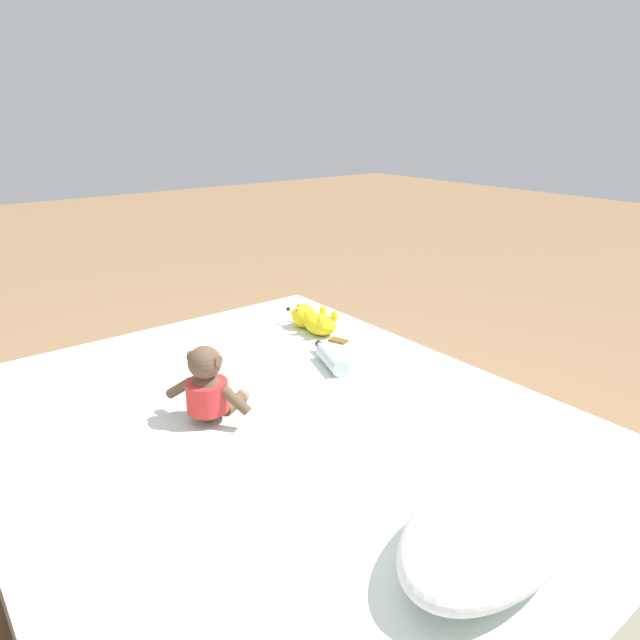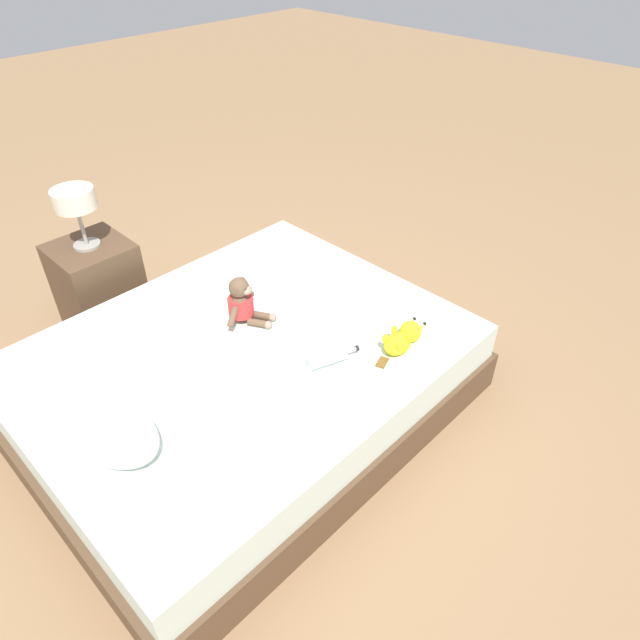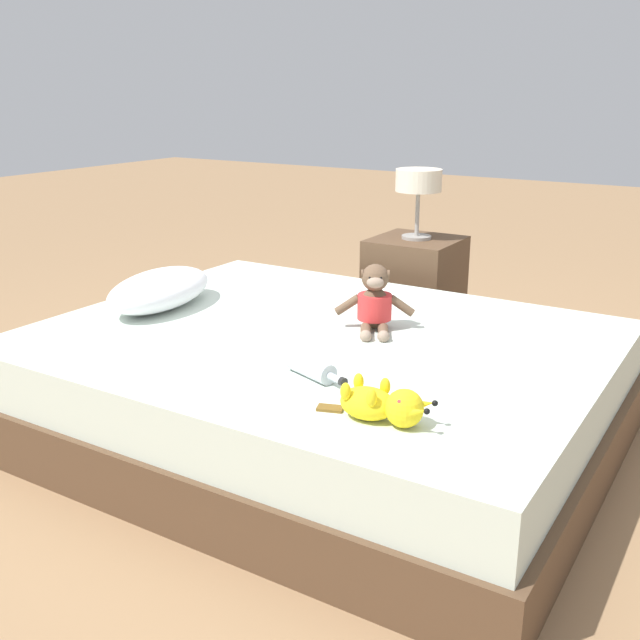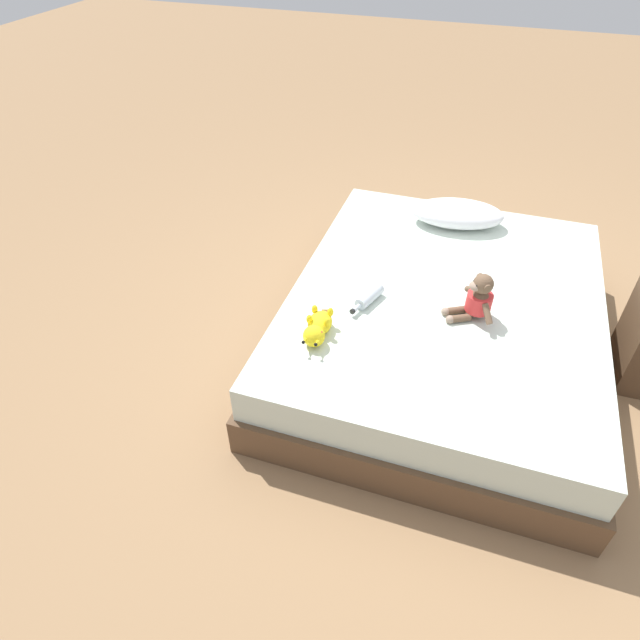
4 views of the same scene
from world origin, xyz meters
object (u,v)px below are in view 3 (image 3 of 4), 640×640
Objects in this scene: pillow at (160,289)px; bedside_lamp at (419,184)px; plush_monkey at (375,303)px; bed at (320,386)px; nightstand at (414,292)px; glass_bottle at (312,368)px; plush_yellow_creature at (383,405)px.

pillow is 1.77× the size of bedside_lamp.
pillow is 0.86m from plush_monkey.
plush_monkey is at bearing -43.02° from bed.
nightstand is at bearing 16.43° from plush_monkey.
plush_monkey is at bearing -163.57° from nightstand.
bedside_lamp is (1.46, 0.34, 0.36)m from glass_bottle.
plush_monkey is (0.15, -0.14, 0.29)m from bed.
pillow is 2.16× the size of plush_monkey.
bed is at bearing 28.44° from glass_bottle.
glass_bottle is 0.46× the size of nightstand.
plush_yellow_creature is at bearing -116.81° from glass_bottle.
bed is at bearing 136.98° from plush_monkey.
nightstand is (0.95, 0.28, -0.22)m from plush_monkey.
bed is 1.11m from nightstand.
glass_bottle is 1.51m from nightstand.
glass_bottle is at bearing -173.32° from plush_monkey.
plush_monkey reaches higher than bed.
plush_monkey is at bearing -163.57° from bedside_lamp.
plush_monkey is 0.77m from plush_yellow_creature.
glass_bottle is at bearing -166.88° from bedside_lamp.
bed is 5.93× the size of plush_yellow_creature.
pillow is 2.38× the size of glass_bottle.
plush_monkey is at bearing -76.71° from pillow.
pillow reaches higher than plush_yellow_creature.
plush_monkey is at bearing 29.47° from plush_yellow_creature.
pillow is 1.30m from plush_yellow_creature.
glass_bottle is 1.54m from bedside_lamp.
bedside_lamp is at bearing 16.43° from plush_monkey.
bed is 6.05× the size of bedside_lamp.
plush_monkey is 1.02m from nightstand.
nightstand reaches higher than bed.
bedside_lamp is at bearing 22.11° from plush_yellow_creature.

